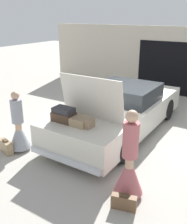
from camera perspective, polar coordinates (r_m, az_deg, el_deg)
ground_plane at (r=7.92m, az=5.60°, el=-3.82°), size 40.00×40.00×0.00m
garage_wall_back at (r=11.61m, az=16.51°, el=10.53°), size 12.00×0.14×2.80m
car at (r=7.69m, az=5.76°, el=0.35°), size 2.03×5.25×1.93m
person_left at (r=6.80m, az=-15.95°, el=-3.72°), size 0.55×0.55×1.55m
person_right at (r=4.95m, az=7.78°, el=-11.73°), size 0.55×0.55×1.74m
suitcase_beside_left_person at (r=6.93m, az=-18.49°, el=-7.16°), size 0.51×0.29×0.34m
suitcase_beside_right_person at (r=4.92m, az=6.61°, el=-18.93°), size 0.47×0.24×0.31m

